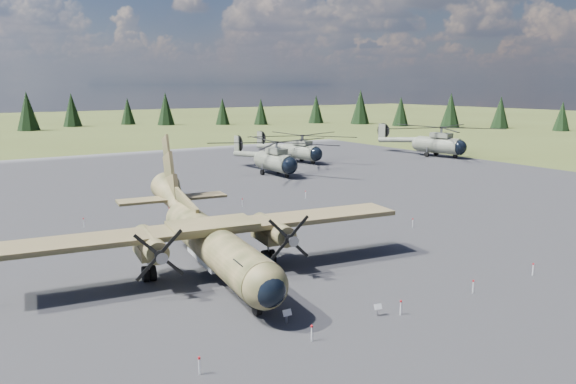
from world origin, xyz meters
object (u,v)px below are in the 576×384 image
helicopter_near (275,151)px  helicopter_mid (300,143)px  transport_plane (208,234)px  helicopter_far (438,135)px

helicopter_near → helicopter_mid: (10.27, 8.73, -0.17)m
transport_plane → helicopter_near: 41.08m
transport_plane → helicopter_near: (25.16, 32.46, 0.85)m
helicopter_far → helicopter_near: bearing=172.9°
helicopter_near → transport_plane: bearing=-128.1°
transport_plane → helicopter_far: transport_plane is taller
helicopter_mid → helicopter_far: helicopter_far is taller
transport_plane → helicopter_near: transport_plane is taller
transport_plane → helicopter_mid: size_ratio=1.21×
transport_plane → helicopter_mid: bearing=57.0°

